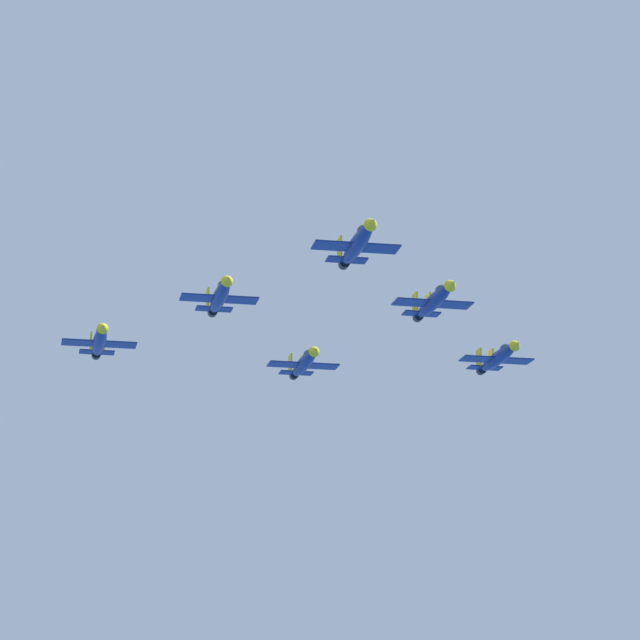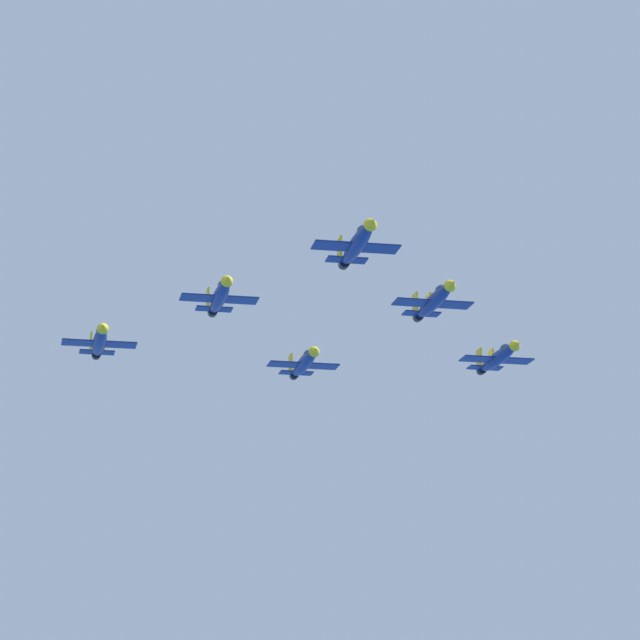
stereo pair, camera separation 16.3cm
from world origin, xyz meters
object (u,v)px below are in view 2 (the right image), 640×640
at_px(jet_left_wingman, 434,301).
at_px(jet_right_wingman, 220,296).
at_px(jet_left_outer, 498,357).
at_px(jet_lead, 357,244).
at_px(jet_right_outer, 100,341).
at_px(jet_slot_rear, 304,363).

height_order(jet_left_wingman, jet_right_wingman, jet_left_wingman).
height_order(jet_left_wingman, jet_left_outer, jet_left_wingman).
distance_m(jet_lead, jet_right_outer, 47.36).
bearing_deg(jet_left_outer, jet_left_wingman, -40.88).
xyz_separation_m(jet_right_wingman, jet_left_outer, (-48.73, -6.06, -2.04)).
relative_size(jet_lead, jet_right_wingman, 1.05).
distance_m(jet_left_wingman, jet_left_outer, 23.74).
distance_m(jet_lead, jet_slot_rear, 36.56).
relative_size(jet_lead, jet_slot_rear, 1.05).
xyz_separation_m(jet_left_wingman, jet_right_wingman, (29.53, -7.54, -1.10)).
relative_size(jet_left_outer, jet_slot_rear, 1.05).
bearing_deg(jet_right_outer, jet_lead, 40.12).
xyz_separation_m(jet_lead, jet_left_outer, (-38.40, -27.20, -4.75)).
relative_size(jet_right_wingman, jet_right_outer, 0.98).
bearing_deg(jet_left_wingman, jet_left_outer, 139.10).
bearing_deg(jet_slot_rear, jet_left_outer, 89.38).
bearing_deg(jet_slot_rear, jet_right_wingman, -40.98).
xyz_separation_m(jet_left_outer, jet_right_outer, (59.07, -15.08, -0.56)).
relative_size(jet_lead, jet_left_wingman, 1.00).
xyz_separation_m(jet_left_wingman, jet_right_outer, (39.86, -28.68, -3.70)).
distance_m(jet_lead, jet_right_wingman, 23.69).
relative_size(jet_left_wingman, jet_slot_rear, 1.06).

